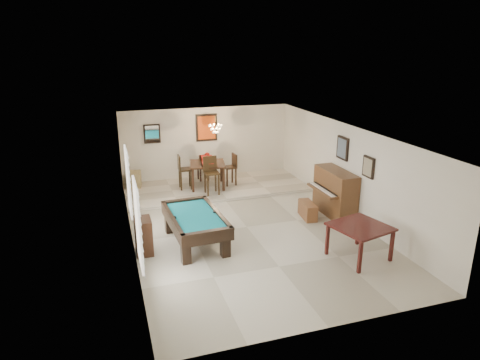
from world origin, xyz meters
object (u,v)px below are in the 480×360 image
square_table (359,242)px  dining_chair_north (203,167)px  pool_table (195,229)px  upright_piano (330,193)px  dining_chair_west (185,172)px  dining_chair_east (230,170)px  apothecary_chest (144,236)px  dining_table (208,173)px  chandelier (215,125)px  piano_bench (308,210)px  corner_bench (134,179)px  flower_vase (207,156)px  dining_chair_south (212,176)px

square_table → dining_chair_north: size_ratio=1.21×
pool_table → upright_piano: (4.05, 0.63, 0.29)m
dining_chair_north → dining_chair_west: 1.06m
dining_chair_west → dining_chair_east: 1.51m
apothecary_chest → dining_chair_north: bearing=61.9°
dining_table → chandelier: 1.64m
chandelier → piano_bench: bearing=-59.3°
upright_piano → apothecary_chest: (-5.32, -0.75, -0.23)m
square_table → corner_bench: (-4.53, 6.49, -0.03)m
pool_table → apothecary_chest: size_ratio=2.61×
dining_chair_north → chandelier: bearing=102.2°
square_table → dining_chair_west: (-2.93, 5.74, 0.29)m
dining_table → pool_table: bearing=-107.9°
apothecary_chest → chandelier: chandelier is taller
upright_piano → chandelier: bearing=129.1°
chandelier → dining_chair_east: bearing=8.1°
dining_table → dining_chair_west: (-0.74, 0.04, 0.10)m
corner_bench → dining_chair_east: bearing=-14.5°
piano_bench → dining_chair_north: (-2.11, 3.97, 0.37)m
dining_table → dining_chair_east: bearing=-1.5°
dining_table → flower_vase: flower_vase is taller
upright_piano → dining_table: size_ratio=1.40×
pool_table → piano_bench: bearing=7.4°
pool_table → dining_chair_west: size_ratio=1.97×
piano_bench → corner_bench: corner_bench is taller
dining_chair_west → dining_chair_south: bearing=-136.0°
dining_table → piano_bench: bearing=-56.4°
upright_piano → piano_bench: (-0.69, 0.00, -0.44)m
apothecary_chest → dining_chair_east: size_ratio=0.81×
corner_bench → dining_table: bearing=-18.4°
dining_chair_east → square_table: bearing=8.7°
piano_bench → dining_chair_south: 3.32m
corner_bench → square_table: bearing=-55.1°
dining_chair_north → dining_chair_west: dining_chair_west is taller
flower_vase → dining_chair_east: flower_vase is taller
dining_chair_south → corner_bench: dining_chair_south is taller
apothecary_chest → flower_vase: bearing=57.7°
dining_chair_east → dining_chair_north: bearing=-142.1°
dining_chair_west → flower_vase: bearing=-91.2°
dining_chair_east → apothecary_chest: bearing=-45.0°
dining_chair_south → dining_chair_north: (0.06, 1.51, -0.12)m
pool_table → corner_bench: pool_table is taller
flower_vase → pool_table: bearing=-107.9°
square_table → chandelier: chandelier is taller
upright_piano → dining_chair_north: size_ratio=1.66×
dining_table → dining_chair_south: (-0.04, -0.74, 0.13)m
upright_piano → dining_table: (-2.81, 3.20, -0.07)m
flower_vase → dining_chair_east: (0.77, -0.02, -0.53)m
corner_bench → upright_piano: bearing=-37.7°
corner_bench → dining_chair_north: bearing=-0.3°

